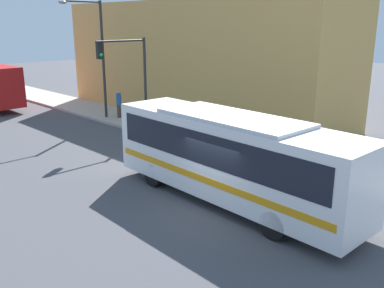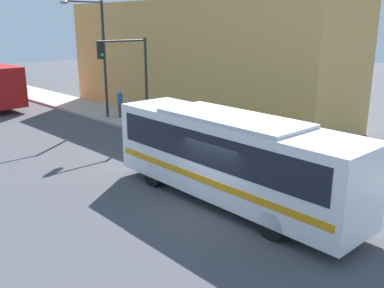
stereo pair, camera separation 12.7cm
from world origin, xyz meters
name	(u,v)px [view 2 (the right image)]	position (x,y,z in m)	size (l,w,h in m)	color
ground_plane	(219,209)	(0.00, 0.00, 0.00)	(120.00, 120.00, 0.00)	#47474C
sidewalk	(82,106)	(6.19, 20.00, 0.08)	(3.38, 70.00, 0.16)	#A8A399
building_facade	(197,59)	(10.88, 12.09, 3.86)	(6.00, 22.18, 7.72)	tan
city_bus	(230,154)	(0.76, 0.17, 1.86)	(2.82, 10.23, 3.24)	white
fire_hydrant	(254,150)	(5.10, 2.44, 0.57)	(0.24, 0.32, 0.82)	#999999
traffic_light_pole	(130,68)	(4.14, 10.65, 3.83)	(3.28, 0.35, 5.36)	#2D2D2D
parking_meter	(173,122)	(5.10, 8.11, 1.01)	(0.14, 0.14, 1.26)	#2D2D2D
street_lamp	(99,50)	(4.96, 15.13, 4.65)	(2.96, 0.28, 7.52)	#2D2D2D
pedestrian_near_corner	(216,120)	(6.94, 6.62, 1.06)	(0.34, 0.34, 1.77)	slate
pedestrian_mid_block	(120,103)	(5.90, 14.39, 1.10)	(0.34, 0.34, 1.83)	#47382D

